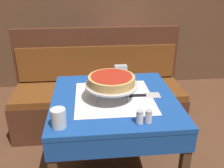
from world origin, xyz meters
name	(u,v)px	position (x,y,z in m)	size (l,w,h in m)	color
dining_table_front	(114,110)	(0.00, 0.00, 0.63)	(0.83, 0.83, 0.73)	#194799
dining_table_rear	(125,50)	(0.30, 1.51, 0.61)	(0.61, 0.61, 0.72)	red
booth_bench	(99,100)	(-0.07, 0.80, 0.29)	(1.68, 0.54, 1.00)	#4C2819
pizza_pan_stand	(112,86)	(-0.02, -0.02, 0.83)	(0.35, 0.35, 0.10)	#ADADB2
deep_dish_pizza	(112,80)	(-0.02, -0.02, 0.87)	(0.30, 0.30, 0.06)	tan
pizza_server	(142,95)	(0.19, 0.00, 0.74)	(0.27, 0.09, 0.01)	#BCBCC1
water_glass_near	(59,118)	(-0.33, -0.32, 0.79)	(0.08, 0.08, 0.11)	silver
salt_shaker	(140,117)	(0.11, -0.32, 0.77)	(0.04, 0.04, 0.08)	silver
pepper_shaker	(149,117)	(0.16, -0.32, 0.77)	(0.04, 0.04, 0.08)	silver
napkin_holder	(121,71)	(0.09, 0.37, 0.78)	(0.10, 0.05, 0.09)	#B2B2B7
condiment_caddy	(127,37)	(0.32, 1.50, 0.77)	(0.12, 0.12, 0.17)	black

